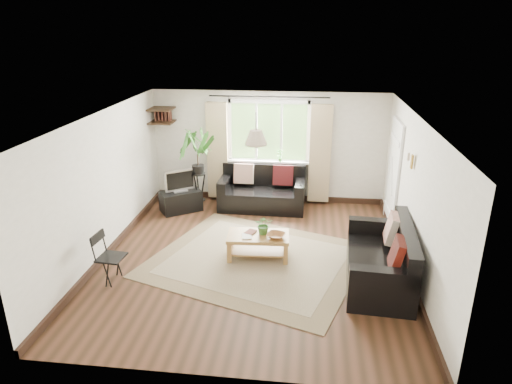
# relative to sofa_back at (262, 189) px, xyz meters

# --- Properties ---
(floor) EXTENTS (5.50, 5.50, 0.00)m
(floor) POSITION_rel_sofa_back_xyz_m (0.08, -2.24, -0.42)
(floor) COLOR black
(floor) RESTS_ON ground
(ceiling) EXTENTS (5.50, 5.50, 0.00)m
(ceiling) POSITION_rel_sofa_back_xyz_m (0.08, -2.24, 1.98)
(ceiling) COLOR white
(ceiling) RESTS_ON floor
(wall_back) EXTENTS (5.00, 0.02, 2.40)m
(wall_back) POSITION_rel_sofa_back_xyz_m (0.08, 0.51, 0.78)
(wall_back) COLOR beige
(wall_back) RESTS_ON floor
(wall_front) EXTENTS (5.00, 0.02, 2.40)m
(wall_front) POSITION_rel_sofa_back_xyz_m (0.08, -4.99, 0.78)
(wall_front) COLOR beige
(wall_front) RESTS_ON floor
(wall_left) EXTENTS (0.02, 5.50, 2.40)m
(wall_left) POSITION_rel_sofa_back_xyz_m (-2.42, -2.24, 0.78)
(wall_left) COLOR beige
(wall_left) RESTS_ON floor
(wall_right) EXTENTS (0.02, 5.50, 2.40)m
(wall_right) POSITION_rel_sofa_back_xyz_m (2.58, -2.24, 0.78)
(wall_right) COLOR beige
(wall_right) RESTS_ON floor
(rug) EXTENTS (4.01, 3.72, 0.02)m
(rug) POSITION_rel_sofa_back_xyz_m (0.14, -2.30, -0.41)
(rug) COLOR #B9AA8F
(rug) RESTS_ON floor
(window) EXTENTS (2.50, 0.16, 2.16)m
(window) POSITION_rel_sofa_back_xyz_m (0.08, 0.47, 1.13)
(window) COLOR white
(window) RESTS_ON wall_back
(door) EXTENTS (0.06, 0.96, 2.06)m
(door) POSITION_rel_sofa_back_xyz_m (2.55, -0.54, 0.58)
(door) COLOR silver
(door) RESTS_ON wall_right
(corner_shelf) EXTENTS (0.50, 0.50, 0.34)m
(corner_shelf) POSITION_rel_sofa_back_xyz_m (-2.17, 0.26, 1.47)
(corner_shelf) COLOR black
(corner_shelf) RESTS_ON wall_back
(pendant_lamp) EXTENTS (0.36, 0.36, 0.54)m
(pendant_lamp) POSITION_rel_sofa_back_xyz_m (0.08, -1.84, 1.63)
(pendant_lamp) COLOR beige
(pendant_lamp) RESTS_ON ceiling
(wall_sconce) EXTENTS (0.12, 0.12, 0.28)m
(wall_sconce) POSITION_rel_sofa_back_xyz_m (2.51, -1.94, 1.32)
(wall_sconce) COLOR beige
(wall_sconce) RESTS_ON wall_right
(sofa_back) EXTENTS (1.80, 0.93, 0.84)m
(sofa_back) POSITION_rel_sofa_back_xyz_m (0.00, 0.00, 0.00)
(sofa_back) COLOR black
(sofa_back) RESTS_ON floor
(sofa_right) EXTENTS (1.90, 1.05, 0.87)m
(sofa_right) POSITION_rel_sofa_back_xyz_m (2.06, -2.73, 0.01)
(sofa_right) COLOR black
(sofa_right) RESTS_ON floor
(coffee_table) EXTENTS (1.05, 0.61, 0.42)m
(coffee_table) POSITION_rel_sofa_back_xyz_m (0.16, -2.18, -0.21)
(coffee_table) COLOR brown
(coffee_table) RESTS_ON floor
(table_plant) EXTENTS (0.30, 0.26, 0.33)m
(table_plant) POSITION_rel_sofa_back_xyz_m (0.25, -2.13, 0.16)
(table_plant) COLOR #396B2A
(table_plant) RESTS_ON coffee_table
(bowl) EXTENTS (0.36, 0.36, 0.07)m
(bowl) POSITION_rel_sofa_back_xyz_m (0.46, -2.26, 0.04)
(bowl) COLOR brown
(bowl) RESTS_ON coffee_table
(book_a) EXTENTS (0.19, 0.24, 0.02)m
(book_a) POSITION_rel_sofa_back_xyz_m (-0.09, -2.29, 0.01)
(book_a) COLOR white
(book_a) RESTS_ON coffee_table
(book_b) EXTENTS (0.23, 0.26, 0.02)m
(book_b) POSITION_rel_sofa_back_xyz_m (-0.05, -2.08, 0.01)
(book_b) COLOR brown
(book_b) RESTS_ON coffee_table
(tv_stand) EXTENTS (0.93, 0.84, 0.44)m
(tv_stand) POSITION_rel_sofa_back_xyz_m (-1.68, -0.36, -0.20)
(tv_stand) COLOR black
(tv_stand) RESTS_ON floor
(tv) EXTENTS (0.63, 0.53, 0.48)m
(tv) POSITION_rel_sofa_back_xyz_m (-1.68, -0.36, 0.26)
(tv) COLOR #A5A5AA
(tv) RESTS_ON tv_stand
(palm_stand) EXTENTS (0.82, 0.82, 1.69)m
(palm_stand) POSITION_rel_sofa_back_xyz_m (-1.32, -0.16, 0.42)
(palm_stand) COLOR black
(palm_stand) RESTS_ON floor
(folding_chair) EXTENTS (0.45, 0.45, 0.79)m
(folding_chair) POSITION_rel_sofa_back_xyz_m (-1.96, -3.20, -0.02)
(folding_chair) COLOR black
(folding_chair) RESTS_ON floor
(sill_plant) EXTENTS (0.14, 0.10, 0.27)m
(sill_plant) POSITION_rel_sofa_back_xyz_m (0.33, 0.39, 0.64)
(sill_plant) COLOR #2D6023
(sill_plant) RESTS_ON window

